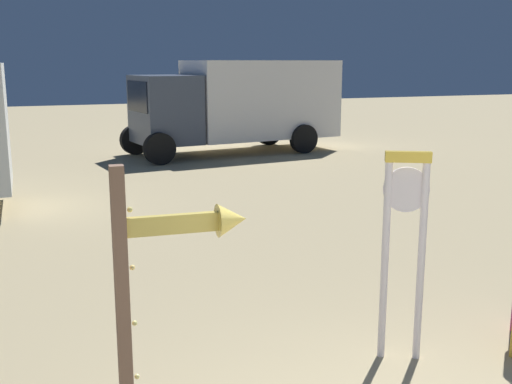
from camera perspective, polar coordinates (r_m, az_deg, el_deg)
The scene contains 3 objects.
standing_clock at distance 6.01m, azimuth 13.44°, elevation -3.69°, with size 0.41×0.28×2.03m.
arrow_sign at distance 4.61m, azimuth -8.11°, elevation -6.86°, with size 0.99×0.27×2.13m.
box_truck_far at distance 19.69m, azimuth -1.40°, elevation 8.24°, with size 6.87×3.14×2.86m.
Camera 1 is at (-2.53, -2.93, 2.83)m, focal length 43.65 mm.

